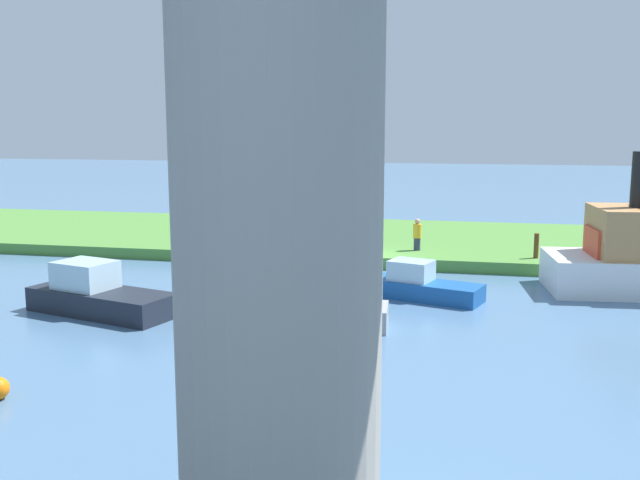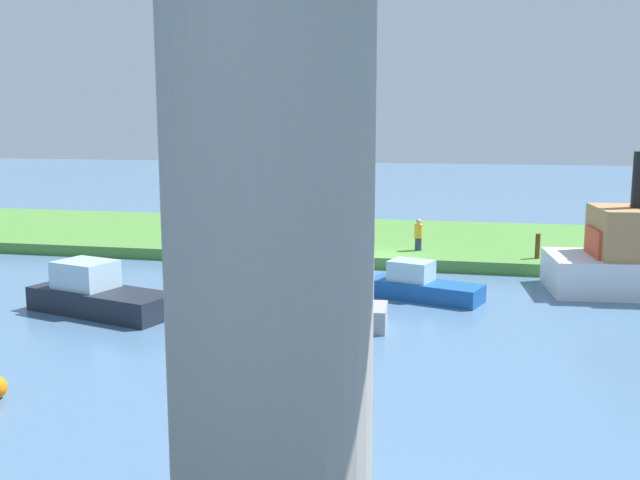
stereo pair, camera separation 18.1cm
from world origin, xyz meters
TOP-DOWN VIEW (x-y plane):
  - ground_plane at (0.00, 0.00)m, footprint 160.00×160.00m
  - grassy_bank at (0.00, -6.00)m, footprint 80.00×12.00m
  - bridge_pylon at (-1.94, 19.96)m, footprint 2.70×2.70m
  - person_on_bank at (-2.10, -2.13)m, footprint 0.48×0.48m
  - mooring_post at (-7.01, -1.32)m, footprint 0.20×0.20m
  - pontoon_yellow at (7.14, 8.59)m, footprint 5.19×3.02m
  - motorboat_red at (0.24, 8.60)m, footprint 4.42×1.85m
  - houseboat_blue at (-2.77, 4.53)m, footprint 4.12×2.52m

SIDE VIEW (x-z plane):
  - ground_plane at x=0.00m, z-range 0.00..0.00m
  - grassy_bank at x=0.00m, z-range 0.00..0.50m
  - houseboat_blue at x=-2.77m, z-range -0.19..1.11m
  - motorboat_red at x=0.24m, z-range -0.21..1.23m
  - pontoon_yellow at x=7.14m, z-range -0.23..1.40m
  - mooring_post at x=-7.01m, z-range 0.50..1.53m
  - person_on_bank at x=-2.10m, z-range 0.51..1.90m
  - bridge_pylon at x=-1.94m, z-range 0.00..9.61m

